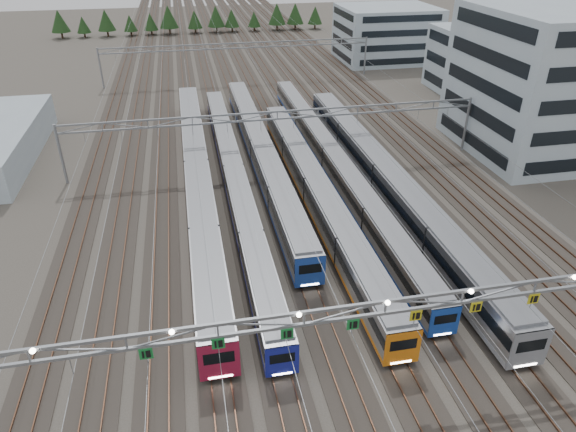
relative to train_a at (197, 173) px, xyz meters
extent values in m
plane|color=#47423A|center=(11.25, -34.79, -2.24)|extent=(400.00, 400.00, 0.00)
cube|color=#2D2823|center=(11.25, 65.21, -2.20)|extent=(54.00, 260.00, 0.08)
cube|color=brown|center=(-14.22, 65.21, -2.08)|extent=(0.08, 260.00, 0.16)
cube|color=brown|center=(36.72, 65.21, -2.08)|extent=(0.08, 260.00, 0.16)
cube|color=brown|center=(10.53, 65.21, -2.08)|extent=(0.08, 260.00, 0.16)
cube|color=brown|center=(11.97, 65.21, -2.08)|extent=(0.08, 260.00, 0.16)
cube|color=black|center=(0.00, 0.05, -1.81)|extent=(2.54, 63.94, 0.38)
cube|color=gray|center=(0.00, 0.05, 0.06)|extent=(2.99, 65.24, 3.36)
cube|color=black|center=(0.00, 0.05, 0.46)|extent=(3.05, 64.91, 1.01)
cube|color=#9F1838|center=(0.00, 0.05, -1.36)|extent=(3.04, 64.91, 0.37)
cube|color=slate|center=(0.00, 0.05, 1.84)|extent=(2.69, 63.94, 0.27)
cube|color=#9F1838|center=(0.00, -32.52, 0.06)|extent=(3.01, 0.12, 3.36)
cube|color=black|center=(0.00, -32.55, 0.46)|extent=(2.24, 0.10, 1.01)
cube|color=white|center=(0.00, -32.58, -1.41)|extent=(1.79, 0.06, 0.16)
cube|color=black|center=(4.50, -0.89, -1.84)|extent=(2.12, 63.13, 0.32)
cube|color=gray|center=(4.50, -0.89, -0.28)|extent=(2.50, 64.42, 2.81)
cube|color=black|center=(4.50, -0.89, 0.05)|extent=(2.56, 64.10, 0.85)
cube|color=#192198|center=(4.50, -0.89, -1.46)|extent=(2.55, 64.10, 0.31)
cube|color=slate|center=(4.50, -0.89, 1.21)|extent=(2.25, 63.13, 0.22)
cube|color=#192198|center=(4.50, -33.05, -0.28)|extent=(2.52, 0.12, 2.81)
cube|color=black|center=(4.50, -33.08, 0.05)|extent=(1.87, 0.10, 0.85)
cube|color=white|center=(4.50, -33.11, -1.51)|extent=(1.50, 0.06, 0.13)
cube|color=black|center=(9.00, 5.95, -1.82)|extent=(2.40, 57.09, 0.36)
cube|color=gray|center=(9.00, 5.95, -0.05)|extent=(2.83, 58.25, 3.18)
cube|color=black|center=(9.00, 5.95, 0.33)|extent=(2.89, 57.96, 0.96)
cube|color=#2149B5|center=(9.00, 5.95, -1.39)|extent=(2.88, 57.96, 0.35)
cube|color=slate|center=(9.00, 5.95, 1.64)|extent=(2.54, 57.09, 0.25)
cube|color=#2149B5|center=(9.00, -23.12, -0.05)|extent=(2.85, 0.12, 3.18)
cube|color=black|center=(9.00, -23.15, 0.33)|extent=(2.12, 0.10, 0.96)
cube|color=white|center=(9.00, -23.18, -1.44)|extent=(1.70, 0.06, 0.15)
cube|color=black|center=(13.50, -7.20, -1.82)|extent=(2.39, 52.19, 0.36)
cube|color=gray|center=(13.50, -7.20, -0.07)|extent=(2.81, 53.25, 3.16)
cube|color=black|center=(13.50, -7.20, 0.31)|extent=(2.87, 52.99, 0.95)
cube|color=orange|center=(13.50, -7.20, -1.40)|extent=(2.86, 52.99, 0.35)
cube|color=slate|center=(13.50, -7.20, 1.61)|extent=(2.53, 52.19, 0.25)
cube|color=orange|center=(13.50, -33.77, -0.07)|extent=(2.83, 0.12, 3.16)
cube|color=black|center=(13.50, -33.80, 0.31)|extent=(2.11, 0.10, 0.95)
cube|color=white|center=(13.50, -33.83, -1.45)|extent=(1.69, 0.06, 0.15)
cube|color=black|center=(18.00, 1.84, -1.83)|extent=(2.15, 65.52, 0.33)
cube|color=gray|center=(18.00, 1.84, -0.26)|extent=(2.53, 66.86, 2.85)
cube|color=black|center=(18.00, 1.84, 0.09)|extent=(2.59, 66.52, 0.86)
cube|color=blue|center=(18.00, 1.84, -1.45)|extent=(2.58, 66.52, 0.32)
cube|color=slate|center=(18.00, 1.84, 1.26)|extent=(2.28, 65.52, 0.23)
cube|color=blue|center=(18.00, -31.54, -0.26)|extent=(2.55, 0.12, 2.85)
cube|color=black|center=(18.00, -31.57, 0.09)|extent=(1.90, 0.10, 0.86)
cube|color=white|center=(18.00, -31.60, -1.50)|extent=(1.52, 0.06, 0.14)
cube|color=black|center=(22.50, -6.09, -1.80)|extent=(2.67, 58.69, 0.40)
cube|color=gray|center=(22.50, -6.09, 0.16)|extent=(3.14, 59.89, 3.53)
cube|color=black|center=(22.50, -6.09, 0.58)|extent=(3.20, 59.59, 1.06)
cube|color=gray|center=(22.50, -6.09, -1.33)|extent=(3.19, 59.59, 0.39)
cube|color=slate|center=(22.50, -6.09, 2.03)|extent=(2.82, 58.69, 0.28)
cube|color=gray|center=(22.50, -35.99, 0.16)|extent=(3.16, 0.12, 3.53)
cube|color=black|center=(22.50, -36.02, 0.58)|extent=(2.35, 0.10, 1.06)
cube|color=white|center=(22.50, -36.05, -1.38)|extent=(1.88, 0.06, 0.17)
cube|color=gray|center=(11.25, -34.79, 5.56)|extent=(56.00, 0.22, 0.22)
cube|color=gray|center=(11.25, -34.79, 4.56)|extent=(56.00, 0.22, 0.22)
cube|color=#187831|center=(-4.50, -34.91, 4.06)|extent=(0.85, 0.06, 0.85)
cube|color=#187831|center=(0.00, -34.91, 4.06)|extent=(0.85, 0.06, 0.85)
cube|color=#187831|center=(4.50, -34.91, 4.06)|extent=(0.85, 0.06, 0.85)
cube|color=#187831|center=(9.00, -34.91, 4.06)|extent=(0.85, 0.06, 0.85)
cube|color=gold|center=(13.50, -34.91, 4.06)|extent=(0.85, 0.06, 0.85)
cube|color=gold|center=(18.00, -34.91, 4.06)|extent=(0.85, 0.06, 0.85)
cube|color=gold|center=(22.50, -34.91, 4.06)|extent=(0.85, 0.06, 0.85)
cylinder|color=gray|center=(-16.75, 5.21, 1.76)|extent=(0.36, 0.36, 8.00)
cylinder|color=gray|center=(39.25, 5.21, 1.76)|extent=(0.36, 0.36, 8.00)
cube|color=gray|center=(11.25, 5.21, 5.56)|extent=(56.00, 0.22, 0.22)
cube|color=gray|center=(11.25, 5.21, 4.56)|extent=(56.00, 0.22, 0.22)
cylinder|color=gray|center=(-16.75, 50.21, 1.76)|extent=(0.36, 0.36, 8.00)
cylinder|color=gray|center=(39.25, 50.21, 1.76)|extent=(0.36, 0.36, 8.00)
cube|color=gray|center=(11.25, 50.21, 5.56)|extent=(56.00, 0.22, 0.22)
cube|color=gray|center=(11.25, 50.21, 4.56)|extent=(56.00, 0.22, 0.22)
cube|color=#A4B5C3|center=(48.71, 3.90, 7.73)|extent=(18.00, 22.00, 19.93)
cube|color=#A4B5C3|center=(55.71, 32.78, 3.80)|extent=(14.00, 16.00, 12.08)
cube|color=#A4B5C3|center=(48.48, 62.17, 3.94)|extent=(22.00, 18.00, 12.36)
camera|label=1|loc=(-0.47, -59.65, 27.49)|focal=32.00mm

